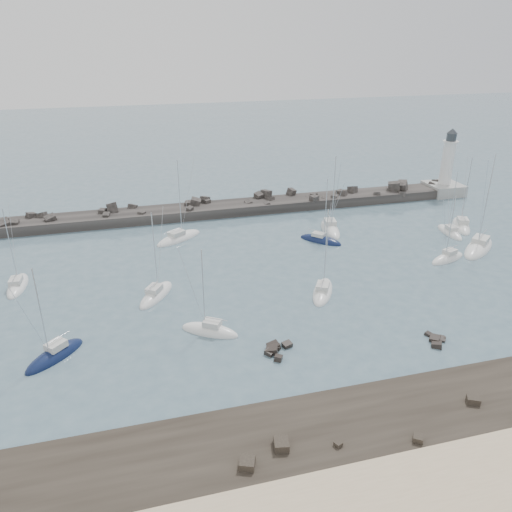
{
  "coord_description": "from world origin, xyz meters",
  "views": [
    {
      "loc": [
        -18.62,
        -51.44,
        31.93
      ],
      "look_at": [
        -1.6,
        12.0,
        2.31
      ],
      "focal_mm": 35.0,
      "sensor_mm": 36.0,
      "label": 1
    }
  ],
  "objects_px": {
    "sailboat_4": "(210,331)",
    "sailboat_10": "(478,248)",
    "sailboat_9": "(450,233)",
    "sailboat_11": "(461,226)",
    "sailboat_2": "(156,295)",
    "sailboat_6": "(323,292)",
    "sailboat_5": "(330,230)",
    "sailboat_7": "(321,241)",
    "lighthouse": "(445,180)",
    "sailboat_0": "(18,286)",
    "sailboat_3": "(179,239)",
    "sailboat_1": "(55,356)",
    "sailboat_8": "(447,259)"
  },
  "relations": [
    {
      "from": "sailboat_4",
      "to": "sailboat_10",
      "type": "xyz_separation_m",
      "value": [
        46.03,
        12.81,
        0.0
      ]
    },
    {
      "from": "sailboat_9",
      "to": "sailboat_11",
      "type": "bearing_deg",
      "value": 28.3
    },
    {
      "from": "sailboat_2",
      "to": "sailboat_6",
      "type": "bearing_deg",
      "value": -12.75
    },
    {
      "from": "sailboat_2",
      "to": "sailboat_5",
      "type": "xyz_separation_m",
      "value": [
        31.53,
        16.25,
        0.01
      ]
    },
    {
      "from": "sailboat_5",
      "to": "sailboat_11",
      "type": "height_order",
      "value": "sailboat_5"
    },
    {
      "from": "sailboat_5",
      "to": "sailboat_10",
      "type": "relative_size",
      "value": 0.86
    },
    {
      "from": "sailboat_7",
      "to": "sailboat_11",
      "type": "height_order",
      "value": "sailboat_11"
    },
    {
      "from": "lighthouse",
      "to": "sailboat_0",
      "type": "height_order",
      "value": "lighthouse"
    },
    {
      "from": "lighthouse",
      "to": "sailboat_11",
      "type": "height_order",
      "value": "lighthouse"
    },
    {
      "from": "sailboat_11",
      "to": "sailboat_9",
      "type": "bearing_deg",
      "value": -151.7
    },
    {
      "from": "lighthouse",
      "to": "sailboat_11",
      "type": "distance_m",
      "value": 20.62
    },
    {
      "from": "sailboat_2",
      "to": "sailboat_3",
      "type": "distance_m",
      "value": 19.8
    },
    {
      "from": "sailboat_1",
      "to": "sailboat_7",
      "type": "relative_size",
      "value": 1.02
    },
    {
      "from": "lighthouse",
      "to": "sailboat_7",
      "type": "distance_m",
      "value": 39.78
    },
    {
      "from": "lighthouse",
      "to": "sailboat_4",
      "type": "height_order",
      "value": "lighthouse"
    },
    {
      "from": "sailboat_1",
      "to": "sailboat_9",
      "type": "relative_size",
      "value": 1.03
    },
    {
      "from": "sailboat_1",
      "to": "sailboat_6",
      "type": "bearing_deg",
      "value": 10.29
    },
    {
      "from": "sailboat_7",
      "to": "sailboat_4",
      "type": "bearing_deg",
      "value": -135.33
    },
    {
      "from": "sailboat_10",
      "to": "sailboat_4",
      "type": "bearing_deg",
      "value": -164.45
    },
    {
      "from": "sailboat_4",
      "to": "sailboat_10",
      "type": "relative_size",
      "value": 0.68
    },
    {
      "from": "sailboat_6",
      "to": "sailboat_7",
      "type": "distance_m",
      "value": 18.15
    },
    {
      "from": "sailboat_4",
      "to": "sailboat_8",
      "type": "distance_m",
      "value": 40.2
    },
    {
      "from": "sailboat_11",
      "to": "sailboat_3",
      "type": "bearing_deg",
      "value": 171.44
    },
    {
      "from": "sailboat_5",
      "to": "sailboat_8",
      "type": "distance_m",
      "value": 20.43
    },
    {
      "from": "sailboat_4",
      "to": "sailboat_9",
      "type": "distance_m",
      "value": 49.88
    },
    {
      "from": "sailboat_0",
      "to": "sailboat_10",
      "type": "xyz_separation_m",
      "value": [
        69.46,
        -5.15,
        0.02
      ]
    },
    {
      "from": "lighthouse",
      "to": "sailboat_7",
      "type": "relative_size",
      "value": 1.25
    },
    {
      "from": "sailboat_0",
      "to": "sailboat_10",
      "type": "height_order",
      "value": "sailboat_10"
    },
    {
      "from": "sailboat_4",
      "to": "sailboat_5",
      "type": "relative_size",
      "value": 0.78
    },
    {
      "from": "sailboat_1",
      "to": "sailboat_11",
      "type": "distance_m",
      "value": 70.08
    },
    {
      "from": "sailboat_0",
      "to": "sailboat_8",
      "type": "xyz_separation_m",
      "value": [
        62.22,
        -7.41,
        0.02
      ]
    },
    {
      "from": "sailboat_2",
      "to": "sailboat_5",
      "type": "relative_size",
      "value": 0.86
    },
    {
      "from": "sailboat_4",
      "to": "sailboat_6",
      "type": "height_order",
      "value": "sailboat_6"
    },
    {
      "from": "sailboat_2",
      "to": "sailboat_10",
      "type": "height_order",
      "value": "sailboat_10"
    },
    {
      "from": "sailboat_2",
      "to": "sailboat_0",
      "type": "bearing_deg",
      "value": 157.33
    },
    {
      "from": "sailboat_0",
      "to": "sailboat_5",
      "type": "bearing_deg",
      "value": 9.93
    },
    {
      "from": "sailboat_0",
      "to": "sailboat_2",
      "type": "xyz_separation_m",
      "value": [
        18.11,
        -7.56,
        0.01
      ]
    },
    {
      "from": "sailboat_6",
      "to": "sailboat_10",
      "type": "xyz_separation_m",
      "value": [
        29.76,
        7.3,
        0.01
      ]
    },
    {
      "from": "sailboat_5",
      "to": "sailboat_7",
      "type": "xyz_separation_m",
      "value": [
        -3.48,
        -4.18,
        -0.03
      ]
    },
    {
      "from": "sailboat_10",
      "to": "sailboat_11",
      "type": "distance_m",
      "value": 9.83
    },
    {
      "from": "sailboat_2",
      "to": "sailboat_6",
      "type": "height_order",
      "value": "sailboat_6"
    },
    {
      "from": "sailboat_9",
      "to": "sailboat_11",
      "type": "distance_m",
      "value": 4.24
    },
    {
      "from": "sailboat_11",
      "to": "sailboat_8",
      "type": "bearing_deg",
      "value": -132.81
    },
    {
      "from": "sailboat_10",
      "to": "sailboat_9",
      "type": "bearing_deg",
      "value": 92.7
    },
    {
      "from": "sailboat_6",
      "to": "sailboat_10",
      "type": "distance_m",
      "value": 30.64
    },
    {
      "from": "lighthouse",
      "to": "sailboat_5",
      "type": "distance_m",
      "value": 34.86
    },
    {
      "from": "sailboat_8",
      "to": "sailboat_11",
      "type": "distance_m",
      "value": 15.65
    },
    {
      "from": "sailboat_2",
      "to": "sailboat_11",
      "type": "height_order",
      "value": "sailboat_11"
    },
    {
      "from": "sailboat_7",
      "to": "sailboat_10",
      "type": "distance_m",
      "value": 25.22
    },
    {
      "from": "sailboat_7",
      "to": "sailboat_1",
      "type": "bearing_deg",
      "value": -149.91
    }
  ]
}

